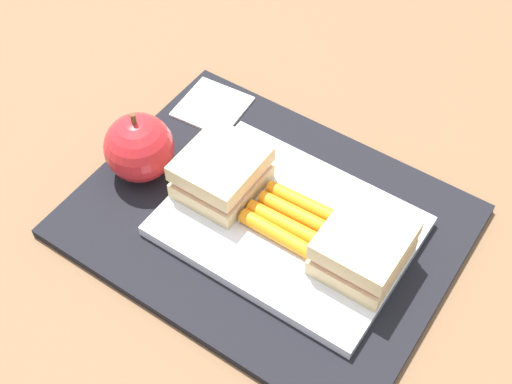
# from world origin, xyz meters

# --- Properties ---
(ground_plane) EXTENTS (2.40, 2.40, 0.00)m
(ground_plane) POSITION_xyz_m (0.00, 0.00, 0.00)
(ground_plane) COLOR brown
(lunchbag_mat) EXTENTS (0.36, 0.28, 0.01)m
(lunchbag_mat) POSITION_xyz_m (0.00, 0.00, 0.01)
(lunchbag_mat) COLOR black
(lunchbag_mat) RESTS_ON ground_plane
(food_tray) EXTENTS (0.23, 0.17, 0.01)m
(food_tray) POSITION_xyz_m (-0.03, 0.00, 0.02)
(food_tray) COLOR white
(food_tray) RESTS_ON lunchbag_mat
(sandwich_half_left) EXTENTS (0.07, 0.08, 0.04)m
(sandwich_half_left) POSITION_xyz_m (-0.10, 0.00, 0.04)
(sandwich_half_left) COLOR #DBC189
(sandwich_half_left) RESTS_ON food_tray
(sandwich_half_right) EXTENTS (0.07, 0.08, 0.04)m
(sandwich_half_right) POSITION_xyz_m (0.05, 0.00, 0.04)
(sandwich_half_right) COLOR #DBC189
(sandwich_half_right) RESTS_ON food_tray
(carrot_sticks_bundle) EXTENTS (0.08, 0.06, 0.02)m
(carrot_sticks_bundle) POSITION_xyz_m (-0.02, -0.00, 0.03)
(carrot_sticks_bundle) COLOR orange
(carrot_sticks_bundle) RESTS_ON food_tray
(apple) EXTENTS (0.07, 0.07, 0.08)m
(apple) POSITION_xyz_m (0.14, 0.02, 0.05)
(apple) COLOR red
(apple) RESTS_ON lunchbag_mat
(paper_napkin) EXTENTS (0.08, 0.08, 0.00)m
(paper_napkin) POSITION_xyz_m (0.14, -0.09, 0.01)
(paper_napkin) COLOR white
(paper_napkin) RESTS_ON lunchbag_mat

